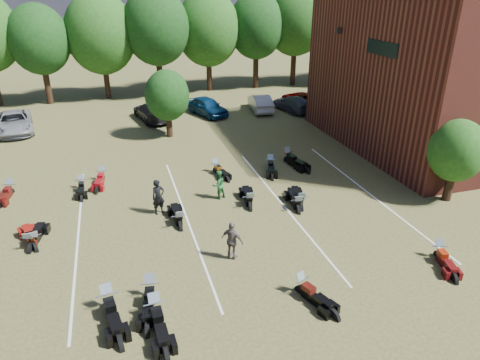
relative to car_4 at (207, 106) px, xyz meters
name	(u,v)px	position (x,y,z in m)	size (l,w,h in m)	color
ground	(265,240)	(-1.97, -20.33, -0.77)	(160.00, 160.00, 0.00)	brown
car_2	(14,122)	(-15.18, -0.37, -0.01)	(2.53, 5.49, 1.52)	gray
car_3	(152,111)	(-4.75, -0.15, -0.03)	(2.08, 5.12, 1.49)	black
car_4	(207,106)	(0.00, 0.00, 0.00)	(1.82, 4.52, 1.54)	navy
car_5	(260,103)	(4.83, -0.06, -0.04)	(1.55, 4.44, 1.46)	#B4B5B0
car_6	(305,101)	(9.09, -0.30, -0.12)	(2.16, 4.69, 1.30)	#590505
car_7	(292,104)	(7.56, -0.89, -0.10)	(1.88, 4.61, 1.34)	#3C3D41
person_black	(158,197)	(-6.17, -16.46, 0.12)	(0.65, 0.43, 1.79)	black
person_green	(218,185)	(-2.95, -15.70, 0.01)	(0.76, 0.59, 1.57)	#286B33
person_grey	(232,241)	(-3.74, -21.20, 0.08)	(1.00, 0.41, 1.70)	#5E5651
motorcycle_1	(109,310)	(-8.72, -22.94, -0.77)	(0.80, 2.51, 1.40)	black
motorcycle_2	(156,319)	(-7.19, -23.86, -0.77)	(0.79, 2.47, 1.38)	black
motorcycle_3	(151,298)	(-7.24, -22.72, -0.77)	(0.75, 2.35, 1.31)	black
motorcycle_5	(301,293)	(-1.92, -24.07, -0.77)	(0.69, 2.17, 1.21)	black
motorcycle_6	(437,258)	(4.44, -23.64, -0.77)	(0.67, 2.10, 1.17)	#4C0A0C
motorcycle_7	(36,249)	(-11.68, -18.13, -0.77)	(0.74, 2.31, 1.29)	maroon
motorcycle_8	(32,250)	(-11.84, -18.15, -0.77)	(0.73, 2.28, 1.27)	black
motorcycle_9	(180,228)	(-5.43, -18.18, -0.77)	(0.75, 2.36, 1.32)	black
motorcycle_11	(301,208)	(0.75, -18.03, -0.77)	(0.76, 2.38, 1.33)	black
motorcycle_12	(250,209)	(-1.72, -17.31, -0.77)	(0.77, 2.42, 1.35)	black
motorcycle_13	(298,212)	(0.48, -18.29, -0.77)	(0.74, 2.33, 1.30)	black
motorcycle_14	(11,194)	(-13.61, -12.06, -0.77)	(0.69, 2.17, 1.21)	#410B09
motorcycle_15	(103,180)	(-8.85, -11.60, -0.77)	(0.69, 2.17, 1.21)	maroon
motorcycle_16	(82,189)	(-9.95, -12.43, -0.77)	(0.64, 2.01, 1.12)	black
motorcycle_17	(216,172)	(-2.27, -12.30, -0.77)	(0.67, 2.09, 1.17)	black
motorcycle_18	(270,168)	(1.08, -12.71, -0.77)	(0.70, 2.18, 1.22)	black
motorcycle_19	(287,161)	(2.56, -11.93, -0.77)	(0.74, 2.32, 1.30)	black
motorcycle_20	(288,163)	(2.47, -12.22, -0.77)	(0.80, 2.50, 1.39)	black
tree_line	(156,30)	(-2.97, 8.67, 5.54)	(56.00, 6.00, 9.79)	black
young_tree_near_building	(457,151)	(8.53, -19.33, 1.98)	(2.80, 2.80, 4.16)	black
young_tree_midfield	(167,95)	(-3.97, -4.83, 2.32)	(3.20, 3.20, 4.70)	black
parking_lines	(187,218)	(-4.97, -17.33, -0.76)	(20.10, 14.00, 0.01)	silver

